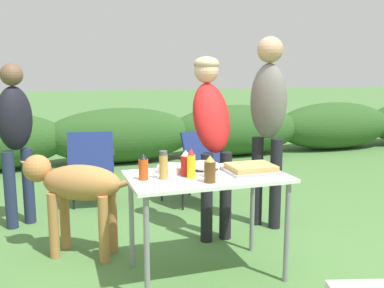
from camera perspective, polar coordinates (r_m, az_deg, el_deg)
The scene contains 18 objects.
ground_plane at distance 3.24m, azimuth 1.91°, elevation -16.91°, with size 60.00×60.00×0.00m, color #4C7A3D.
shrub_hedge at distance 6.91m, azimuth -9.45°, elevation 1.14°, with size 14.40×0.90×0.88m.
folding_table at distance 3.01m, azimuth 1.98°, elevation -5.54°, with size 1.10×0.64×0.74m.
food_tray at distance 3.09m, azimuth 7.85°, elevation -3.25°, with size 0.36×0.30×0.06m.
plate_stack at distance 3.08m, azimuth -2.57°, elevation -3.31°, with size 0.23×0.23×0.04m, color white.
mixing_bowl at distance 3.14m, azimuth 1.60°, elevation -2.85°, with size 0.24×0.24×0.06m, color silver.
paper_cup_stack at distance 2.92m, azimuth 2.38°, elevation -3.41°, with size 0.08×0.08×0.10m, color white.
beer_bottle at distance 2.77m, azimuth 2.41°, elevation -3.44°, with size 0.07×0.07×0.18m.
ketchup_bottle at distance 2.94m, azimuth -0.86°, elevation -2.62°, with size 0.07×0.07×0.18m.
mustard_bottle at distance 2.87m, azimuth -0.11°, elevation -2.69°, with size 0.06×0.06×0.20m.
hot_sauce_bottle at distance 2.85m, azimuth -6.51°, elevation -3.09°, with size 0.06×0.06×0.18m.
spice_jar at distance 2.85m, azimuth -3.82°, elevation -2.86°, with size 0.06×0.06×0.19m.
standing_person_in_olive_jacket at distance 3.68m, azimuth 2.60°, elevation 2.71°, with size 0.34×0.46×1.58m.
standing_person_in_navy_coat at distance 3.96m, azimuth 10.12°, elevation 4.11°, with size 0.41×0.42×1.76m.
standing_person_in_gray_fleece at distance 4.25m, azimuth -22.50°, elevation 1.74°, with size 0.41×0.38×1.52m.
dog at distance 3.48m, azimuth -15.36°, elevation -5.60°, with size 0.92×0.59×0.80m.
camp_chair_green_behind_table at distance 4.65m, azimuth 0.06°, elevation -2.53°, with size 0.64×0.71×0.83m.
camp_chair_near_hedge at distance 4.72m, azimuth -13.20°, elevation -2.59°, with size 0.54×0.65×0.83m.
Camera 1 is at (-0.99, -2.73, 1.46)m, focal length 40.00 mm.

